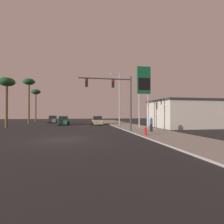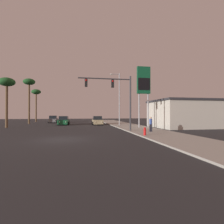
{
  "view_description": "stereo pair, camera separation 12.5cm",
  "coord_description": "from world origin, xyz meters",
  "px_view_note": "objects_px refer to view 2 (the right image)",
  "views": [
    {
      "loc": [
        1.27,
        -15.11,
        2.18
      ],
      "look_at": [
        7.12,
        15.88,
        2.45
      ],
      "focal_mm": 28.0,
      "sensor_mm": 36.0,
      "label": 1
    },
    {
      "loc": [
        1.39,
        -15.13,
        2.18
      ],
      "look_at": [
        7.12,
        15.88,
        2.45
      ],
      "focal_mm": 28.0,
      "sensor_mm": 36.0,
      "label": 2
    }
  ],
  "objects_px": {
    "traffic_light_mast": "(116,92)",
    "palm_tree_far": "(36,94)",
    "fire_hydrant": "(145,131)",
    "palm_tree_mid": "(29,84)",
    "street_lamp": "(119,96)",
    "pedestrian_on_sidewalk": "(151,124)",
    "car_tan": "(97,121)",
    "gas_station_sign": "(144,84)",
    "car_grey": "(53,119)",
    "car_green": "(64,121)",
    "palm_tree_near": "(7,84)"
  },
  "relations": [
    {
      "from": "palm_tree_far",
      "to": "car_tan",
      "type": "bearing_deg",
      "value": -45.95
    },
    {
      "from": "gas_station_sign",
      "to": "pedestrian_on_sidewalk",
      "type": "height_order",
      "value": "gas_station_sign"
    },
    {
      "from": "street_lamp",
      "to": "gas_station_sign",
      "type": "bearing_deg",
      "value": -60.77
    },
    {
      "from": "car_grey",
      "to": "gas_station_sign",
      "type": "distance_m",
      "value": 24.87
    },
    {
      "from": "car_green",
      "to": "palm_tree_mid",
      "type": "relative_size",
      "value": 0.46
    },
    {
      "from": "pedestrian_on_sidewalk",
      "to": "traffic_light_mast",
      "type": "bearing_deg",
      "value": 160.62
    },
    {
      "from": "street_lamp",
      "to": "palm_tree_near",
      "type": "height_order",
      "value": "street_lamp"
    },
    {
      "from": "street_lamp",
      "to": "palm_tree_mid",
      "type": "relative_size",
      "value": 0.95
    },
    {
      "from": "pedestrian_on_sidewalk",
      "to": "car_tan",
      "type": "bearing_deg",
      "value": 106.76
    },
    {
      "from": "pedestrian_on_sidewalk",
      "to": "palm_tree_mid",
      "type": "relative_size",
      "value": 0.18
    },
    {
      "from": "car_green",
      "to": "traffic_light_mast",
      "type": "distance_m",
      "value": 16.89
    },
    {
      "from": "gas_station_sign",
      "to": "palm_tree_mid",
      "type": "distance_m",
      "value": 24.64
    },
    {
      "from": "traffic_light_mast",
      "to": "street_lamp",
      "type": "xyz_separation_m",
      "value": [
        2.39,
        9.35,
        0.45
      ]
    },
    {
      "from": "car_grey",
      "to": "pedestrian_on_sidewalk",
      "type": "bearing_deg",
      "value": 119.1
    },
    {
      "from": "fire_hydrant",
      "to": "palm_tree_far",
      "type": "height_order",
      "value": "palm_tree_far"
    },
    {
      "from": "fire_hydrant",
      "to": "palm_tree_mid",
      "type": "xyz_separation_m",
      "value": [
        -16.57,
        23.36,
        7.79
      ]
    },
    {
      "from": "traffic_light_mast",
      "to": "pedestrian_on_sidewalk",
      "type": "height_order",
      "value": "traffic_light_mast"
    },
    {
      "from": "car_tan",
      "to": "palm_tree_near",
      "type": "relative_size",
      "value": 0.56
    },
    {
      "from": "palm_tree_near",
      "to": "palm_tree_mid",
      "type": "bearing_deg",
      "value": 86.97
    },
    {
      "from": "traffic_light_mast",
      "to": "gas_station_sign",
      "type": "distance_m",
      "value": 7.09
    },
    {
      "from": "traffic_light_mast",
      "to": "gas_station_sign",
      "type": "relative_size",
      "value": 0.72
    },
    {
      "from": "car_grey",
      "to": "gas_station_sign",
      "type": "xyz_separation_m",
      "value": [
        15.48,
        -18.56,
        5.86
      ]
    },
    {
      "from": "car_grey",
      "to": "palm_tree_far",
      "type": "height_order",
      "value": "palm_tree_far"
    },
    {
      "from": "car_green",
      "to": "car_grey",
      "type": "distance_m",
      "value": 8.9
    },
    {
      "from": "car_tan",
      "to": "fire_hydrant",
      "type": "height_order",
      "value": "car_tan"
    },
    {
      "from": "street_lamp",
      "to": "car_green",
      "type": "bearing_deg",
      "value": 150.76
    },
    {
      "from": "car_green",
      "to": "fire_hydrant",
      "type": "relative_size",
      "value": 5.71
    },
    {
      "from": "street_lamp",
      "to": "pedestrian_on_sidewalk",
      "type": "xyz_separation_m",
      "value": [
        1.34,
        -10.66,
        -4.08
      ]
    },
    {
      "from": "street_lamp",
      "to": "palm_tree_far",
      "type": "distance_m",
      "value": 26.86
    },
    {
      "from": "car_green",
      "to": "fire_hydrant",
      "type": "bearing_deg",
      "value": 117.52
    },
    {
      "from": "gas_station_sign",
      "to": "fire_hydrant",
      "type": "xyz_separation_m",
      "value": [
        -3.2,
        -8.74,
        -6.13
      ]
    },
    {
      "from": "palm_tree_mid",
      "to": "car_green",
      "type": "bearing_deg",
      "value": -30.59
    },
    {
      "from": "gas_station_sign",
      "to": "fire_hydrant",
      "type": "height_order",
      "value": "gas_station_sign"
    },
    {
      "from": "car_tan",
      "to": "gas_station_sign",
      "type": "distance_m",
      "value": 12.53
    },
    {
      "from": "traffic_light_mast",
      "to": "palm_tree_far",
      "type": "relative_size",
      "value": 0.76
    },
    {
      "from": "traffic_light_mast",
      "to": "street_lamp",
      "type": "bearing_deg",
      "value": 75.64
    },
    {
      "from": "gas_station_sign",
      "to": "street_lamp",
      "type": "bearing_deg",
      "value": 119.23
    },
    {
      "from": "car_tan",
      "to": "palm_tree_mid",
      "type": "xyz_separation_m",
      "value": [
        -13.83,
        5.27,
        7.52
      ]
    },
    {
      "from": "pedestrian_on_sidewalk",
      "to": "fire_hydrant",
      "type": "bearing_deg",
      "value": -122.27
    },
    {
      "from": "street_lamp",
      "to": "pedestrian_on_sidewalk",
      "type": "distance_m",
      "value": 11.5
    },
    {
      "from": "fire_hydrant",
      "to": "pedestrian_on_sidewalk",
      "type": "height_order",
      "value": "pedestrian_on_sidewalk"
    },
    {
      "from": "fire_hydrant",
      "to": "palm_tree_far",
      "type": "relative_size",
      "value": 0.09
    },
    {
      "from": "fire_hydrant",
      "to": "palm_tree_near",
      "type": "bearing_deg",
      "value": 141.99
    },
    {
      "from": "street_lamp",
      "to": "palm_tree_mid",
      "type": "bearing_deg",
      "value": 150.17
    },
    {
      "from": "gas_station_sign",
      "to": "pedestrian_on_sidewalk",
      "type": "xyz_separation_m",
      "value": [
        -1.37,
        -5.83,
        -5.58
      ]
    },
    {
      "from": "car_grey",
      "to": "fire_hydrant",
      "type": "height_order",
      "value": "car_grey"
    },
    {
      "from": "fire_hydrant",
      "to": "palm_tree_mid",
      "type": "distance_m",
      "value": 29.68
    },
    {
      "from": "car_grey",
      "to": "gas_station_sign",
      "type": "bearing_deg",
      "value": 128.87
    },
    {
      "from": "street_lamp",
      "to": "gas_station_sign",
      "type": "xyz_separation_m",
      "value": [
        2.7,
        -4.83,
        1.5
      ]
    },
    {
      "from": "car_grey",
      "to": "car_green",
      "type": "bearing_deg",
      "value": 109.67
    }
  ]
}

